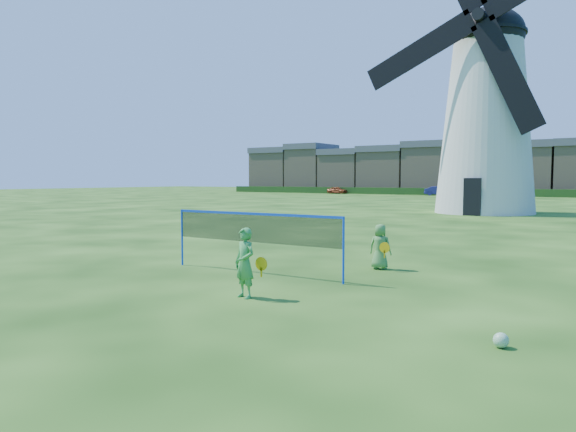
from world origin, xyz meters
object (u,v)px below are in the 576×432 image
(badminton_net, at_px, (255,229))
(car_left, at_px, (337,190))
(play_ball, at_px, (501,340))
(windmill, at_px, (486,111))
(player_girl, at_px, (245,263))
(car_right, at_px, (438,191))
(player_boy, at_px, (380,247))

(badminton_net, xyz_separation_m, car_left, (-31.58, 64.47, -0.59))
(play_ball, bearing_deg, windmill, 103.47)
(badminton_net, height_order, car_left, badminton_net)
(play_ball, bearing_deg, player_girl, 173.25)
(car_left, bearing_deg, car_right, -90.91)
(windmill, distance_m, player_boy, 26.52)
(player_girl, relative_size, player_boy, 1.18)
(windmill, distance_m, player_girl, 30.96)
(player_girl, height_order, car_left, player_girl)
(windmill, height_order, player_boy, windmill)
(car_left, bearing_deg, badminton_net, -153.18)
(windmill, bearing_deg, badminton_net, -88.20)
(player_boy, distance_m, car_right, 64.16)
(windmill, relative_size, play_ball, 93.32)
(windmill, relative_size, badminton_net, 4.07)
(player_girl, relative_size, car_left, 0.44)
(windmill, xyz_separation_m, play_ball, (7.38, -30.82, -6.87))
(windmill, height_order, car_right, windmill)
(play_ball, relative_size, car_right, 0.06)
(car_left, bearing_deg, windmill, -139.26)
(car_right, bearing_deg, badminton_net, 175.21)
(car_left, distance_m, car_right, 16.20)
(badminton_net, height_order, player_girl, badminton_net)
(car_right, bearing_deg, player_girl, 175.95)
(badminton_net, distance_m, car_right, 65.83)
(badminton_net, distance_m, play_ball, 7.21)
(play_ball, bearing_deg, badminton_net, 155.79)
(car_right, bearing_deg, player_boy, 177.77)
(player_boy, xyz_separation_m, play_ball, (4.12, -5.28, -0.49))
(badminton_net, height_order, car_right, badminton_net)
(play_ball, height_order, car_left, car_left)
(windmill, bearing_deg, player_girl, -85.55)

